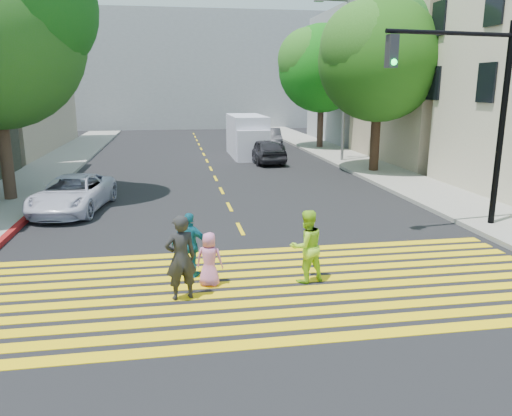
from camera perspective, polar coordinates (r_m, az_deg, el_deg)
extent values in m
plane|color=black|center=(10.14, 2.85, -11.73)|extent=(120.00, 120.00, 0.00)
cube|color=gray|center=(31.91, -21.23, 5.07)|extent=(3.00, 40.00, 0.15)
cube|color=gray|center=(26.49, 14.04, 4.00)|extent=(3.00, 60.00, 0.15)
cube|color=maroon|center=(16.30, -26.65, -2.99)|extent=(0.20, 8.00, 0.16)
cube|color=yellow|center=(9.10, 4.51, -14.88)|extent=(13.40, 0.35, 0.01)
cube|color=yellow|center=(9.57, 3.70, -13.33)|extent=(13.40, 0.35, 0.01)
cube|color=yellow|center=(10.05, 2.97, -11.94)|extent=(13.40, 0.35, 0.01)
cube|color=yellow|center=(10.54, 2.32, -10.66)|extent=(13.40, 0.35, 0.01)
cube|color=yellow|center=(11.03, 1.73, -9.51)|extent=(13.40, 0.35, 0.01)
cube|color=yellow|center=(11.53, 1.20, -8.45)|extent=(13.40, 0.35, 0.01)
cube|color=yellow|center=(12.03, 0.71, -7.47)|extent=(13.40, 0.35, 0.01)
cube|color=yellow|center=(12.54, 0.26, -6.58)|extent=(13.40, 0.35, 0.01)
cube|color=yellow|center=(13.05, -0.15, -5.75)|extent=(13.40, 0.35, 0.01)
cube|color=yellow|center=(13.56, -0.52, -4.99)|extent=(13.40, 0.35, 0.01)
cube|color=yellow|center=(15.69, -1.80, -2.39)|extent=(0.12, 1.40, 0.01)
cube|color=yellow|center=(18.57, -3.05, 0.14)|extent=(0.12, 1.40, 0.01)
cube|color=yellow|center=(21.48, -3.96, 1.99)|extent=(0.12, 1.40, 0.01)
cube|color=yellow|center=(24.41, -4.65, 3.40)|extent=(0.12, 1.40, 0.01)
cube|color=yellow|center=(27.36, -5.19, 4.50)|extent=(0.12, 1.40, 0.01)
cube|color=yellow|center=(30.32, -5.63, 5.39)|extent=(0.12, 1.40, 0.01)
cube|color=yellow|center=(33.29, -5.99, 6.12)|extent=(0.12, 1.40, 0.01)
cube|color=yellow|center=(36.26, -6.30, 6.73)|extent=(0.12, 1.40, 0.01)
cube|color=yellow|center=(39.23, -6.55, 7.25)|extent=(0.12, 1.40, 0.01)
cube|color=yellow|center=(42.21, -6.78, 7.69)|extent=(0.12, 1.40, 0.01)
cube|color=yellow|center=(45.19, -6.97, 8.08)|extent=(0.12, 1.40, 0.01)
cube|color=yellow|center=(48.18, -7.14, 8.42)|extent=(0.12, 1.40, 0.01)
cube|color=tan|center=(32.71, 22.52, 13.83)|extent=(10.00, 10.00, 10.00)
cube|color=gray|center=(42.49, 14.55, 14.15)|extent=(10.00, 10.00, 10.00)
cube|color=gray|center=(57.00, -7.74, 15.24)|extent=(30.00, 8.00, 12.00)
cylinder|color=#3D261C|center=(21.25, -26.64, 5.13)|extent=(0.59, 0.59, 3.43)
sphere|color=#115714|center=(20.73, -24.69, 20.05)|extent=(6.40, 6.40, 4.96)
cylinder|color=black|center=(26.42, 13.43, 7.36)|extent=(0.56, 0.56, 3.20)
sphere|color=#1C5C14|center=(26.31, 13.93, 16.08)|extent=(7.13, 7.13, 6.03)
sphere|color=#0B3F10|center=(27.33, 15.82, 17.77)|extent=(5.35, 5.35, 4.52)
sphere|color=#1B4E12|center=(25.58, 12.27, 17.60)|extent=(4.99, 4.99, 4.22)
cylinder|color=black|center=(36.25, 7.34, 9.20)|extent=(0.47, 0.47, 3.16)
sphere|color=#0C510D|center=(36.16, 7.54, 15.51)|extent=(6.34, 6.34, 6.02)
sphere|color=black|center=(36.91, 9.25, 16.82)|extent=(4.76, 4.76, 4.51)
sphere|color=#1B6317|center=(35.66, 6.02, 16.55)|extent=(4.44, 4.44, 4.21)
imported|color=black|center=(10.47, -8.60, -5.65)|extent=(0.76, 0.60, 1.82)
imported|color=#A2E328|center=(11.37, 5.79, -4.37)|extent=(0.96, 0.83, 1.68)
imported|color=pink|center=(11.19, -5.36, -5.86)|extent=(0.70, 0.56, 1.23)
imported|color=#156881|center=(11.67, -7.52, -4.27)|extent=(0.98, 0.70, 1.55)
imported|color=silver|center=(18.95, -20.22, 1.54)|extent=(2.81, 4.84, 1.27)
imported|color=black|center=(29.28, 1.10, 6.55)|extent=(1.99, 4.28, 1.42)
imported|color=#AAAEB1|center=(38.64, -1.43, 8.20)|extent=(2.25, 4.67, 1.31)
imported|color=#26262C|center=(37.16, 1.66, 8.03)|extent=(1.89, 4.29, 1.37)
cube|color=silver|center=(32.21, -1.06, 8.25)|extent=(2.08, 5.18, 2.59)
cube|color=silver|center=(30.00, -0.40, 7.16)|extent=(1.97, 1.25, 1.86)
cylinder|color=black|center=(30.36, -2.08, 6.14)|extent=(0.26, 0.73, 0.72)
cylinder|color=black|center=(30.62, 1.02, 6.21)|extent=(0.26, 0.73, 0.72)
cylinder|color=black|center=(34.03, -2.91, 6.95)|extent=(0.26, 0.73, 0.72)
cylinder|color=black|center=(34.26, -0.13, 7.01)|extent=(0.26, 0.73, 0.72)
cylinder|color=black|center=(17.01, 26.25, 8.12)|extent=(0.21, 0.21, 6.22)
cylinder|color=black|center=(15.70, 21.48, 18.11)|extent=(4.13, 0.65, 0.12)
cube|color=#29292F|center=(14.61, 15.26, 16.90)|extent=(0.30, 0.30, 0.87)
sphere|color=#00DD31|center=(14.47, 15.49, 15.77)|extent=(0.19, 0.19, 0.17)
cylinder|color=gray|center=(29.65, 10.14, 13.92)|extent=(0.18, 0.18, 9.14)
cylinder|color=#5A5A5A|center=(29.64, 8.78, 22.45)|extent=(1.83, 0.28, 0.12)
cube|color=slate|center=(29.33, 7.20, 22.49)|extent=(0.53, 0.27, 0.15)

